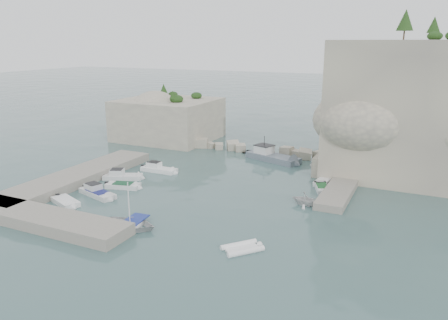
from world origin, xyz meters
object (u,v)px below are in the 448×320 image
at_px(motorboat_c, 123,188).
at_px(motorboat_d, 98,196).
at_px(motorboat_e, 66,204).
at_px(rowboat, 130,228).
at_px(tender_east_b, 322,190).
at_px(inflatable_dinghy, 242,250).
at_px(tender_east_a, 305,205).
at_px(motorboat_a, 159,172).
at_px(tender_east_c, 324,183).
at_px(tender_east_d, 326,175).
at_px(motorboat_b, 123,179).
at_px(work_boat, 273,160).

xyz_separation_m(motorboat_c, motorboat_d, (-0.91, -3.43, 0.00)).
bearing_deg(motorboat_d, motorboat_e, -92.69).
xyz_separation_m(motorboat_d, rowboat, (8.79, -5.62, 0.00)).
xyz_separation_m(motorboat_d, tender_east_b, (22.44, 12.78, 0.00)).
distance_m(inflatable_dinghy, tender_east_a, 12.60).
xyz_separation_m(motorboat_a, tender_east_b, (21.41, 1.87, 0.00)).
height_order(rowboat, tender_east_b, rowboat).
height_order(motorboat_a, rowboat, motorboat_a).
distance_m(inflatable_dinghy, tender_east_b, 18.19).
height_order(rowboat, tender_east_a, tender_east_a).
bearing_deg(motorboat_e, tender_east_c, 60.97).
distance_m(motorboat_e, tender_east_d, 31.94).
bearing_deg(rowboat, motorboat_c, 35.25).
relative_size(motorboat_a, motorboat_d, 0.96).
xyz_separation_m(motorboat_e, rowboat, (10.05, -2.08, 0.00)).
distance_m(inflatable_dinghy, tender_east_d, 24.13).
xyz_separation_m(rowboat, tender_east_b, (13.65, 18.40, 0.00)).
height_order(inflatable_dinghy, tender_east_d, tender_east_d).
distance_m(motorboat_a, tender_east_a, 21.29).
height_order(motorboat_b, tender_east_d, tender_east_d).
xyz_separation_m(inflatable_dinghy, tender_east_d, (1.54, 24.08, 0.00)).
relative_size(motorboat_a, work_boat, 0.60).
relative_size(motorboat_e, tender_east_d, 0.96).
distance_m(motorboat_a, motorboat_c, 7.47).
relative_size(motorboat_d, tender_east_c, 1.28).
bearing_deg(motorboat_a, inflatable_dinghy, -41.12).
bearing_deg(tender_east_b, motorboat_a, 72.80).
xyz_separation_m(inflatable_dinghy, tender_east_b, (2.46, 18.02, 0.00)).
bearing_deg(inflatable_dinghy, work_boat, 54.92).
xyz_separation_m(tender_east_a, work_boat, (-9.10, 15.64, 0.00)).
height_order(motorboat_e, tender_east_c, same).
bearing_deg(tender_east_d, tender_east_c, -166.35).
bearing_deg(motorboat_c, tender_east_a, -4.35).
height_order(motorboat_b, tender_east_b, motorboat_b).
bearing_deg(inflatable_dinghy, tender_east_b, 32.99).
bearing_deg(motorboat_b, tender_east_c, -2.83).
relative_size(motorboat_d, motorboat_e, 1.37).
distance_m(motorboat_e, tender_east_a, 25.61).
bearing_deg(motorboat_e, work_boat, 83.45).
height_order(motorboat_a, inflatable_dinghy, motorboat_a).
height_order(motorboat_e, tender_east_b, same).
bearing_deg(tender_east_d, motorboat_d, 135.40).
relative_size(motorboat_a, motorboat_e, 1.32).
xyz_separation_m(motorboat_a, work_boat, (11.86, 11.93, 0.00)).
height_order(motorboat_b, work_boat, work_boat).
bearing_deg(tender_east_a, tender_east_c, 2.32).
distance_m(motorboat_c, tender_east_b, 23.47).
relative_size(motorboat_c, tender_east_c, 0.99).
bearing_deg(motorboat_d, rowboat, -15.74).
relative_size(motorboat_c, motorboat_d, 0.77).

